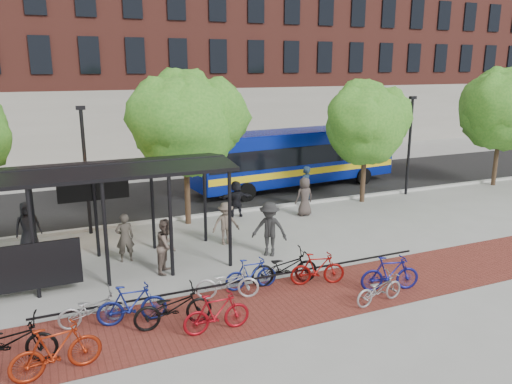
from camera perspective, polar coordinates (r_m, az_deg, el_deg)
name	(u,v)px	position (r m, az deg, el deg)	size (l,w,h in m)	color
ground	(285,237)	(19.90, 3.30, -5.19)	(160.00, 160.00, 0.00)	#9E9E99
asphalt_street	(218,192)	(26.97, -4.37, 0.00)	(160.00, 8.00, 0.01)	black
curb	(246,210)	(23.35, -1.12, -2.07)	(160.00, 0.25, 0.12)	#B7B7B2
brick_strip	(301,298)	(14.95, 5.12, -12.03)	(24.00, 3.00, 0.01)	maroon
bike_rack_rail	(248,294)	(15.17, -0.95, -11.57)	(12.00, 0.05, 0.95)	black
building_brick	(255,27)	(46.70, -0.10, 18.36)	(55.00, 14.00, 20.00)	brown
bus_shelter	(59,185)	(16.65, -21.59, 0.70)	(10.60, 3.07, 3.60)	black
tree_b	(187,120)	(20.96, -7.92, 8.21)	(5.15, 4.20, 6.47)	#382619
tree_c	(367,120)	(24.96, 12.58, 8.01)	(4.66, 3.80, 5.92)	#382619
tree_d	(503,106)	(31.08, 26.38, 8.81)	(5.39, 4.40, 6.55)	#382619
lamp_post_left	(85,167)	(20.74, -18.91, 2.73)	(0.35, 0.20, 5.12)	black
lamp_post_right	(409,143)	(27.12, 17.14, 5.40)	(0.35, 0.20, 5.12)	black
bus	(296,155)	(27.69, 4.61, 4.24)	(12.02, 3.71, 3.20)	navy
bike_0	(8,342)	(13.00, -26.51, -15.06)	(0.75, 2.15, 1.13)	black
bike_1	(56,350)	(12.19, -21.90, -16.43)	(0.56, 1.97, 1.19)	maroon
bike_2	(93,308)	(14.00, -18.15, -12.53)	(0.61, 1.76, 0.93)	gray
bike_3	(132,304)	(13.76, -13.99, -12.33)	(0.51, 1.82, 1.09)	navy
bike_4	(173,307)	(13.41, -9.46, -12.86)	(0.72, 2.05, 1.08)	black
bike_5	(217,313)	(13.03, -4.52, -13.59)	(0.50, 1.77, 1.06)	maroon
bike_6	(227,283)	(14.74, -3.30, -10.31)	(0.64, 1.85, 0.97)	#BABABC
bike_7	(251,274)	(15.30, -0.56, -9.33)	(0.46, 1.63, 0.98)	navy
bike_8	(284,267)	(15.60, 3.26, -8.58)	(0.74, 2.13, 1.12)	black
bike_9	(318,269)	(15.70, 7.05, -8.70)	(0.48, 1.72, 1.03)	maroon
bike_10	(379,289)	(14.87, 13.90, -10.71)	(0.58, 1.66, 0.87)	#959597
bike_11	(390,274)	(15.70, 15.06, -8.99)	(0.51, 1.82, 1.10)	navy
pedestrian_0	(28,226)	(20.06, -24.63, -3.57)	(0.90, 0.59, 1.84)	black
pedestrian_1	(125,238)	(17.81, -14.76, -5.06)	(0.63, 0.41, 1.73)	#413B34
pedestrian_3	(226,224)	(18.90, -3.48, -3.62)	(1.06, 0.61, 1.65)	brown
pedestrian_5	(236,199)	(22.36, -2.29, -0.78)	(1.53, 0.49, 1.65)	black
pedestrian_6	(304,197)	(22.60, 5.56, -0.53)	(0.86, 0.56, 1.76)	#433935
pedestrian_7	(305,186)	(24.05, 5.64, 0.63)	(0.72, 0.47, 1.97)	#1A2A3D
pedestrian_8	(167,246)	(16.62, -10.16, -6.06)	(0.88, 0.69, 1.81)	brown
pedestrian_9	(269,229)	(17.73, 1.54, -4.26)	(1.27, 0.73, 1.97)	#252525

